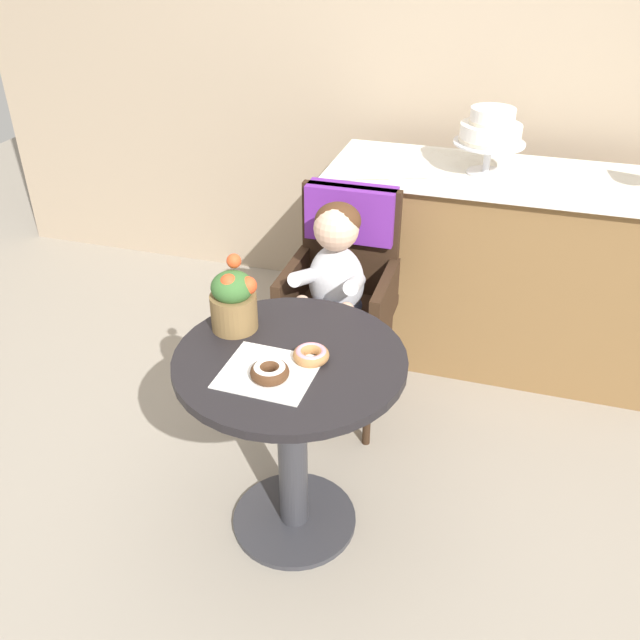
# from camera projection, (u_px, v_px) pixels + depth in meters

# --- Properties ---
(ground_plane) EXTENTS (8.00, 8.00, 0.00)m
(ground_plane) POSITION_uv_depth(u_px,v_px,m) (295.00, 520.00, 2.45)
(ground_plane) COLOR gray
(back_wall) EXTENTS (4.80, 0.10, 2.70)m
(back_wall) POSITION_uv_depth(u_px,v_px,m) (414.00, 35.00, 3.25)
(back_wall) COLOR tan
(back_wall) RESTS_ON ground
(cafe_table) EXTENTS (0.72, 0.72, 0.72)m
(cafe_table) POSITION_uv_depth(u_px,v_px,m) (291.00, 410.00, 2.19)
(cafe_table) COLOR black
(cafe_table) RESTS_ON ground
(wicker_chair) EXTENTS (0.42, 0.45, 0.95)m
(wicker_chair) POSITION_uv_depth(u_px,v_px,m) (344.00, 269.00, 2.74)
(wicker_chair) COLOR #332114
(wicker_chair) RESTS_ON ground
(seated_child) EXTENTS (0.27, 0.32, 0.73)m
(seated_child) POSITION_uv_depth(u_px,v_px,m) (334.00, 278.00, 2.59)
(seated_child) COLOR silver
(seated_child) RESTS_ON ground
(paper_napkin) EXTENTS (0.28, 0.26, 0.00)m
(paper_napkin) POSITION_uv_depth(u_px,v_px,m) (269.00, 372.00, 2.00)
(paper_napkin) COLOR white
(paper_napkin) RESTS_ON cafe_table
(donut_front) EXTENTS (0.12, 0.12, 0.05)m
(donut_front) POSITION_uv_depth(u_px,v_px,m) (270.00, 371.00, 1.97)
(donut_front) COLOR #4C2D19
(donut_front) RESTS_ON cafe_table
(donut_mid) EXTENTS (0.11, 0.11, 0.04)m
(donut_mid) POSITION_uv_depth(u_px,v_px,m) (311.00, 355.00, 2.05)
(donut_mid) COLOR #AD7542
(donut_mid) RESTS_ON cafe_table
(flower_vase) EXTENTS (0.15, 0.15, 0.24)m
(flower_vase) POSITION_uv_depth(u_px,v_px,m) (233.00, 299.00, 2.16)
(flower_vase) COLOR brown
(flower_vase) RESTS_ON cafe_table
(display_counter) EXTENTS (1.56, 0.62, 0.90)m
(display_counter) POSITION_uv_depth(u_px,v_px,m) (497.00, 269.00, 3.13)
(display_counter) COLOR olive
(display_counter) RESTS_ON ground
(tiered_cake_stand) EXTENTS (0.30, 0.30, 0.28)m
(tiered_cake_stand) POSITION_uv_depth(u_px,v_px,m) (491.00, 131.00, 2.83)
(tiered_cake_stand) COLOR silver
(tiered_cake_stand) RESTS_ON display_counter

